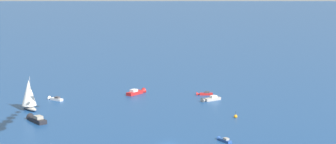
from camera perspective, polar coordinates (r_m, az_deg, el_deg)
ground_plane at (r=164.74m, az=0.00°, el=-6.54°), size 2000.00×2000.00×0.00m
motorboat_near_centre at (r=228.84m, az=3.30°, el=-2.00°), size 6.20×2.93×1.74m
motorboat_far_port at (r=218.72m, az=3.87°, el=-2.49°), size 6.62×7.10×2.24m
motorboat_far_stbd at (r=222.95m, az=-10.31°, el=-2.43°), size 6.26×3.82×1.78m
motorboat_ahead at (r=192.11m, az=-11.99°, el=-4.25°), size 8.82×8.02×2.76m
motorboat_mid_cluster at (r=167.11m, az=5.14°, el=-6.21°), size 4.51×4.42×1.46m
sailboat_outer_ring_b at (r=208.23m, az=-12.62°, el=-2.02°), size 8.20×7.42×11.17m
motorboat_outer_ring_d at (r=230.68m, az=-2.87°, el=-1.85°), size 5.59×9.27×2.63m
marker_buoy at (r=194.27m, az=6.21°, el=-4.06°), size 1.10×1.10×2.10m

